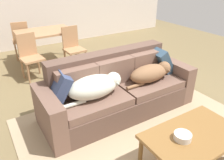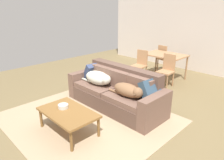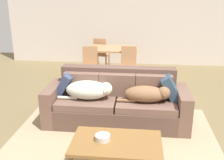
{
  "view_description": "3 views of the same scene",
  "coord_description": "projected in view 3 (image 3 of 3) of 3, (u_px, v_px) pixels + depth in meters",
  "views": [
    {
      "loc": [
        -1.94,
        -2.49,
        2.04
      ],
      "look_at": [
        -0.37,
        0.04,
        0.54
      ],
      "focal_mm": 35.99,
      "sensor_mm": 36.0,
      "label": 1
    },
    {
      "loc": [
        2.72,
        -3.09,
        2.19
      ],
      "look_at": [
        -0.43,
        0.02,
        0.6
      ],
      "focal_mm": 33.32,
      "sensor_mm": 36.0,
      "label": 2
    },
    {
      "loc": [
        0.08,
        -4.18,
        2.15
      ],
      "look_at": [
        -0.38,
        0.11,
        0.72
      ],
      "focal_mm": 43.09,
      "sensor_mm": 36.0,
      "label": 3
    }
  ],
  "objects": [
    {
      "name": "coffee_table",
      "position": [
        116.0,
        145.0,
        3.26
      ],
      "size": [
        1.1,
        0.67,
        0.42
      ],
      "color": "brown",
      "rests_on": "ground"
    },
    {
      "name": "dog_on_left_cushion",
      "position": [
        89.0,
        90.0,
        4.4
      ],
      "size": [
        0.9,
        0.39,
        0.3
      ],
      "rotation": [
        0.0,
        0.0,
        -0.0
      ],
      "color": "beige",
      "rests_on": "couch"
    },
    {
      "name": "dining_table",
      "position": [
        113.0,
        51.0,
        6.83
      ],
      "size": [
        1.2,
        0.86,
        0.78
      ],
      "color": "tan",
      "rests_on": "ground"
    },
    {
      "name": "back_partition",
      "position": [
        139.0,
        19.0,
        7.97
      ],
      "size": [
        8.0,
        0.12,
        2.7
      ],
      "primitive_type": "cube",
      "color": "silver",
      "rests_on": "ground"
    },
    {
      "name": "dining_chair_near_right",
      "position": [
        129.0,
        64.0,
        6.33
      ],
      "size": [
        0.42,
        0.42,
        0.92
      ],
      "rotation": [
        0.0,
        0.0,
        0.05
      ],
      "color": "tan",
      "rests_on": "ground"
    },
    {
      "name": "dining_chair_far_left",
      "position": [
        101.0,
        52.0,
        7.53
      ],
      "size": [
        0.45,
        0.45,
        0.92
      ],
      "rotation": [
        0.0,
        0.0,
        3.01
      ],
      "color": "tan",
      "rests_on": "ground"
    },
    {
      "name": "ground_plane",
      "position": [
        133.0,
        122.0,
        4.63
      ],
      "size": [
        10.0,
        10.0,
        0.0
      ],
      "primitive_type": "plane",
      "color": "olive"
    },
    {
      "name": "bowl_on_coffee_table",
      "position": [
        103.0,
        138.0,
        3.27
      ],
      "size": [
        0.19,
        0.19,
        0.07
      ],
      "primitive_type": "cylinder",
      "color": "silver",
      "rests_on": "coffee_table"
    },
    {
      "name": "area_rug",
      "position": [
        112.0,
        146.0,
        3.91
      ],
      "size": [
        3.13,
        2.84,
        0.01
      ],
      "primitive_type": "cube",
      "rotation": [
        0.0,
        0.0,
        -0.0
      ],
      "color": "tan",
      "rests_on": "ground"
    },
    {
      "name": "dog_on_right_cushion",
      "position": [
        148.0,
        94.0,
        4.28
      ],
      "size": [
        0.84,
        0.33,
        0.27
      ],
      "rotation": [
        0.0,
        0.0,
        -0.0
      ],
      "color": "brown",
      "rests_on": "couch"
    },
    {
      "name": "throw_pillow_by_left_arm",
      "position": [
        66.0,
        84.0,
        4.61
      ],
      "size": [
        0.35,
        0.43,
        0.42
      ],
      "primitive_type": "cube",
      "rotation": [
        0.0,
        0.52,
        -0.1
      ],
      "color": "#364366",
      "rests_on": "couch"
    },
    {
      "name": "throw_pillow_by_right_arm",
      "position": [
        171.0,
        87.0,
        4.43
      ],
      "size": [
        0.37,
        0.44,
        0.44
      ],
      "primitive_type": "cube",
      "rotation": [
        0.0,
        -0.51,
        -0.07
      ],
      "color": "#324B60",
      "rests_on": "couch"
    },
    {
      "name": "couch",
      "position": [
        117.0,
        102.0,
        4.57
      ],
      "size": [
        2.36,
        0.87,
        0.91
      ],
      "rotation": [
        0.0,
        0.0,
        -0.0
      ],
      "color": "brown",
      "rests_on": "ground"
    },
    {
      "name": "dining_chair_near_left",
      "position": [
        90.0,
        64.0,
        6.4
      ],
      "size": [
        0.44,
        0.44,
        0.9
      ],
      "rotation": [
        0.0,
        0.0,
        0.12
      ],
      "color": "tan",
      "rests_on": "ground"
    }
  ]
}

